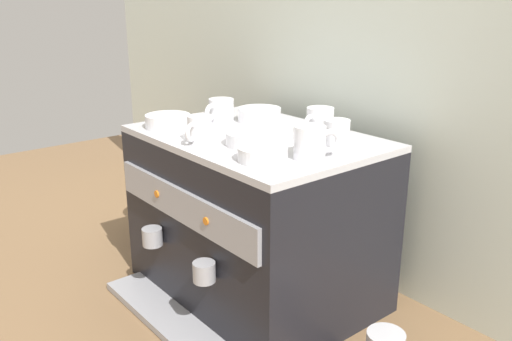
% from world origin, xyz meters
% --- Properties ---
extents(ground_plane, '(4.00, 4.00, 0.00)m').
position_xyz_m(ground_plane, '(0.00, 0.00, 0.00)').
color(ground_plane, brown).
extents(tiled_backsplash_wall, '(2.80, 0.03, 0.95)m').
position_xyz_m(tiled_backsplash_wall, '(0.00, 0.34, 0.48)').
color(tiled_backsplash_wall, silver).
rests_on(tiled_backsplash_wall, ground_plane).
extents(espresso_machine, '(0.68, 0.59, 0.48)m').
position_xyz_m(espresso_machine, '(0.00, -0.00, 0.24)').
color(espresso_machine, black).
rests_on(espresso_machine, ground_plane).
extents(ceramic_cup_0, '(0.08, 0.11, 0.08)m').
position_xyz_m(ceramic_cup_0, '(0.26, -0.04, 0.52)').
color(ceramic_cup_0, white).
rests_on(ceramic_cup_0, espresso_machine).
extents(ceramic_cup_1, '(0.08, 0.10, 0.07)m').
position_xyz_m(ceramic_cup_1, '(0.24, 0.06, 0.52)').
color(ceramic_cup_1, white).
rests_on(ceramic_cup_1, espresso_machine).
extents(ceramic_cup_2, '(0.07, 0.11, 0.08)m').
position_xyz_m(ceramic_cup_2, '(0.12, 0.13, 0.52)').
color(ceramic_cup_2, white).
rests_on(ceramic_cup_2, espresso_machine).
extents(ceramic_cup_3, '(0.08, 0.11, 0.06)m').
position_xyz_m(ceramic_cup_3, '(-0.21, 0.03, 0.52)').
color(ceramic_cup_3, white).
rests_on(ceramic_cup_3, espresso_machine).
extents(ceramic_cup_4, '(0.07, 0.09, 0.07)m').
position_xyz_m(ceramic_cup_4, '(-0.04, -0.16, 0.52)').
color(ceramic_cup_4, white).
rests_on(ceramic_cup_4, espresso_machine).
extents(ceramic_bowl_0, '(0.13, 0.13, 0.04)m').
position_xyz_m(ceramic_bowl_0, '(-0.12, 0.11, 0.50)').
color(ceramic_bowl_0, white).
rests_on(ceramic_bowl_0, espresso_machine).
extents(ceramic_bowl_1, '(0.12, 0.12, 0.03)m').
position_xyz_m(ceramic_bowl_1, '(0.20, -0.14, 0.50)').
color(ceramic_bowl_1, white).
rests_on(ceramic_bowl_1, espresso_machine).
extents(ceramic_bowl_2, '(0.13, 0.13, 0.04)m').
position_xyz_m(ceramic_bowl_2, '(-0.23, -0.14, 0.50)').
color(ceramic_bowl_2, white).
rests_on(ceramic_bowl_2, espresso_machine).
extents(ceramic_bowl_3, '(0.13, 0.13, 0.03)m').
position_xyz_m(ceramic_bowl_3, '(0.07, -0.08, 0.50)').
color(ceramic_bowl_3, white).
rests_on(ceramic_bowl_3, espresso_machine).
extents(coffee_grinder, '(0.18, 0.18, 0.37)m').
position_xyz_m(coffee_grinder, '(-0.55, -0.00, 0.19)').
color(coffee_grinder, '#333338').
rests_on(coffee_grinder, ground_plane).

